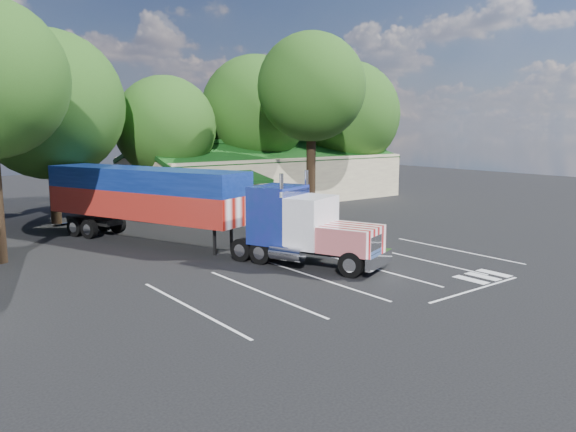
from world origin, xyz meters
TOP-DOWN VIEW (x-y plane):
  - ground at (0.00, 0.00)m, footprint 120.00×120.00m
  - event_hall at (13.74, 17.81)m, footprint 24.20×14.12m
  - tree_row_c at (-5.00, 16.20)m, footprint 10.00×10.00m
  - tree_row_d at (4.00, 17.50)m, footprint 8.00×8.00m
  - tree_row_e at (13.00, 18.00)m, footprint 9.60×9.60m
  - tree_row_f at (23.00, 16.80)m, footprint 10.40×10.40m
  - tree_near_right at (11.50, 8.50)m, footprint 8.00×8.00m
  - semi_truck at (-1.66, 3.87)m, footprint 10.21×20.81m
  - woman at (1.60, -0.79)m, footprint 0.60×0.79m
  - bicycle at (5.50, 8.00)m, footprint 0.74×1.89m
  - silver_sedan at (8.59, 10.50)m, footprint 4.15×1.96m

SIDE VIEW (x-z plane):
  - ground at x=0.00m, z-range 0.00..0.00m
  - bicycle at x=5.50m, z-range 0.00..0.97m
  - silver_sedan at x=8.59m, z-range 0.00..1.31m
  - woman at x=1.60m, z-range 0.00..1.94m
  - event_hall at x=13.74m, z-range -0.56..4.99m
  - semi_truck at x=-1.66m, z-range 0.29..4.77m
  - tree_row_d at x=4.00m, z-range 1.28..11.88m
  - tree_row_f at x=23.00m, z-range 1.29..14.29m
  - tree_row_c at x=-5.00m, z-range 1.51..14.56m
  - tree_row_e at x=13.00m, z-range 1.64..14.54m
  - tree_near_right at x=11.50m, z-range 2.71..16.21m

